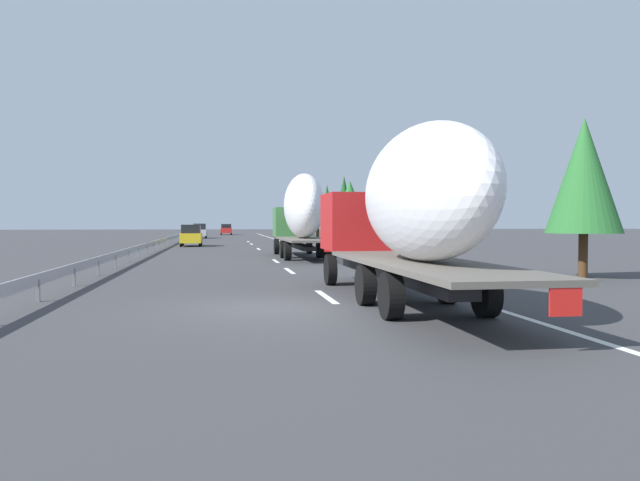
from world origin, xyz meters
name	(u,v)px	position (x,y,z in m)	size (l,w,h in m)	color
ground_plane	(234,246)	(40.00, 0.00, 0.00)	(260.00, 260.00, 0.00)	#38383A
lane_stripe_0	(326,297)	(2.00, -1.80, 0.00)	(3.20, 0.20, 0.01)	white
lane_stripe_1	(289,271)	(11.51, -1.80, 0.00)	(3.20, 0.20, 0.01)	white
lane_stripe_2	(276,261)	(18.41, -1.80, 0.00)	(3.20, 0.20, 0.01)	white
lane_stripe_3	(259,249)	(33.79, -1.80, 0.00)	(3.20, 0.20, 0.01)	white
lane_stripe_4	(252,244)	(45.13, -1.80, 0.00)	(3.20, 0.20, 0.01)	white
lane_stripe_5	(248,242)	(52.63, -1.80, 0.00)	(3.20, 0.20, 0.01)	white
edge_line_right	(289,244)	(45.00, -5.50, 0.00)	(110.00, 0.20, 0.01)	white
truck_lead	(301,212)	(21.26, -3.60, 2.72)	(12.63, 2.55, 4.94)	#387038
truck_trailing	(408,207)	(0.00, -3.60, 2.51)	(14.15, 2.55, 4.44)	#B21919
car_yellow_coupe	(191,235)	(40.41, 3.74, 0.96)	(4.14, 1.83, 1.91)	gold
car_red_compact	(226,229)	(89.94, 0.24, 0.92)	(4.01, 1.89, 1.82)	red
car_silver_hatch	(200,231)	(67.99, 3.89, 0.97)	(4.68, 1.78, 1.94)	#ADB2B7
road_sign	(301,222)	(45.54, -6.70, 2.11)	(0.10, 0.90, 3.04)	gray
tree_0	(350,204)	(42.66, -11.05, 3.85)	(3.60, 3.60, 6.12)	#472D19
tree_1	(318,207)	(53.97, -9.71, 3.89)	(3.95, 3.95, 5.80)	#472D19
tree_2	(344,201)	(52.72, -12.50, 4.46)	(2.49, 2.49, 7.34)	#472D19
tree_3	(327,206)	(67.09, -13.05, 4.29)	(2.43, 2.43, 7.20)	#472D19
tree_4	(584,176)	(6.23, -12.43, 3.88)	(2.83, 2.83, 6.08)	#472D19
tree_5	(295,208)	(84.35, -10.72, 4.49)	(3.85, 3.85, 7.37)	#472D19
guardrail_median	(167,239)	(43.00, 6.00, 0.58)	(94.00, 0.10, 0.76)	#9EA0A5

